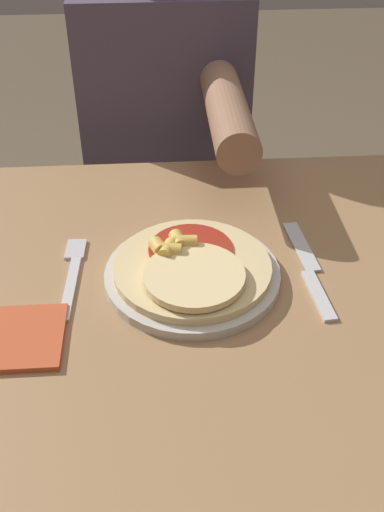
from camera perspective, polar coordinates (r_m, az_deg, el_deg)
The scene contains 7 objects.
dining_table at distance 0.88m, azimuth 0.28°, elevation -10.67°, with size 1.05×0.78×0.74m.
plate at distance 0.83m, azimuth 0.00°, elevation -1.80°, with size 0.24×0.24×0.01m.
pizza at distance 0.81m, azimuth -0.09°, elevation -1.03°, with size 0.22×0.22×0.04m.
fork at distance 0.86m, azimuth -11.30°, elevation -1.46°, with size 0.03×0.18×0.00m.
knife at distance 0.86m, azimuth 11.11°, elevation -1.24°, with size 0.03×0.22×0.00m.
napkin at distance 0.78m, azimuth -17.84°, elevation -7.49°, with size 0.16×0.11×0.01m.
person_diner at distance 1.32m, azimuth -2.46°, elevation 11.32°, with size 0.34×0.52×1.18m.
Camera 1 is at (-0.04, -0.58, 1.27)m, focal length 42.00 mm.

